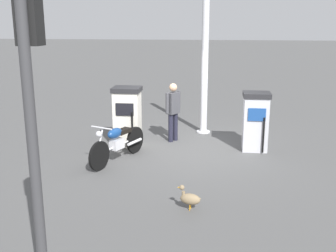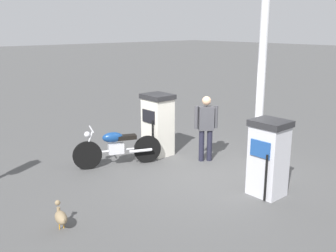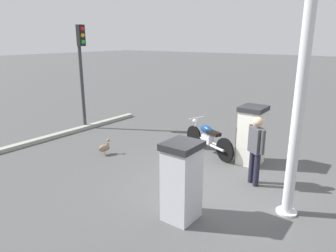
% 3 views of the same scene
% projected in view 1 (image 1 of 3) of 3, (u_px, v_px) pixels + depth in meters
% --- Properties ---
extents(ground_plane, '(120.00, 120.00, 0.00)m').
position_uv_depth(ground_plane, '(190.00, 148.00, 10.80)').
color(ground_plane, '#4C4C4C').
extents(fuel_pump_near, '(0.67, 0.73, 1.58)m').
position_uv_depth(fuel_pump_near, '(127.00, 116.00, 10.85)').
color(fuel_pump_near, silver).
rests_on(fuel_pump_near, ground).
extents(fuel_pump_far, '(0.64, 0.68, 1.51)m').
position_uv_depth(fuel_pump_far, '(255.00, 121.00, 10.48)').
color(fuel_pump_far, silver).
rests_on(fuel_pump_far, ground).
extents(motorcycle_near_pump, '(1.98, 0.94, 0.97)m').
position_uv_depth(motorcycle_near_pump, '(117.00, 142.00, 9.69)').
color(motorcycle_near_pump, black).
rests_on(motorcycle_near_pump, ground).
extents(attendant_person, '(0.52, 0.40, 1.61)m').
position_uv_depth(attendant_person, '(173.00, 109.00, 11.23)').
color(attendant_person, '#1E1E2D').
rests_on(attendant_person, ground).
extents(wandering_duck, '(0.25, 0.45, 0.45)m').
position_uv_depth(wandering_duck, '(190.00, 198.00, 7.26)').
color(wandering_duck, '#847051').
rests_on(wandering_duck, ground).
extents(roadside_traffic_light, '(0.38, 0.25, 3.74)m').
position_uv_depth(roadside_traffic_light, '(32.00, 91.00, 4.29)').
color(roadside_traffic_light, '#38383A').
rests_on(roadside_traffic_light, ground).
extents(canopy_support_pole, '(0.40, 0.40, 4.24)m').
position_uv_depth(canopy_support_pole, '(205.00, 64.00, 11.82)').
color(canopy_support_pole, silver).
rests_on(canopy_support_pole, ground).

